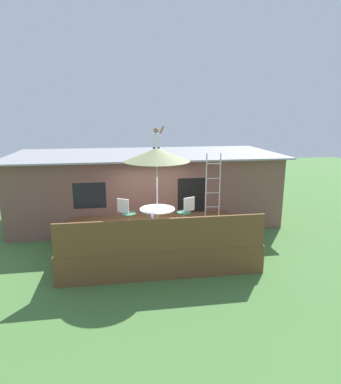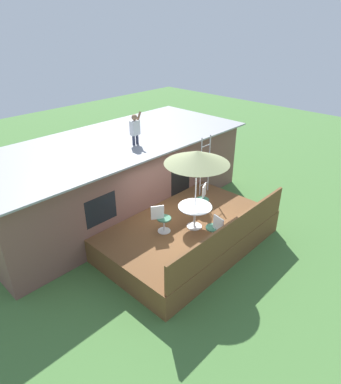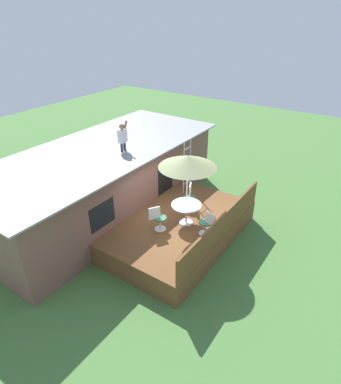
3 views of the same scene
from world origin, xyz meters
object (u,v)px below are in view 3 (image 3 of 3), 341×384
Objects in this scene: patio_umbrella at (188,162)px; person_figure at (123,135)px; patio_table at (186,209)px; patio_chair_right at (190,197)px; patio_chair_near at (207,223)px; patio_chair_left at (158,218)px; step_ladder at (187,166)px.

patio_umbrella is 3.05m from person_figure.
patio_chair_right is (0.95, 0.44, -0.13)m from patio_table.
patio_chair_near is (-0.22, -0.94, -1.89)m from patio_umbrella.
patio_table is 1.05m from patio_chair_right.
patio_table is 3.61m from person_figure.
patio_chair_left is at bearing 37.44° from patio_chair_near.
person_figure reaches higher than patio_table.
patio_chair_near is at bearing -33.97° from patio_chair_left.
patio_table is at bearing -0.00° from patio_chair_right.
step_ladder reaches higher than patio_chair_left.
patio_table is 1.76m from patio_umbrella.
step_ladder is 3.09m from patio_chair_left.
person_figure is at bearing 83.72° from patio_umbrella.
patio_chair_left is (-1.22, -2.47, -2.07)m from person_figure.
patio_chair_near is at bearing -103.44° from patio_umbrella.
patio_chair_left reaches higher than patio_table.
patio_chair_left and patio_chair_near have the same top height.
step_ladder is 3.22m from patio_chair_near.
patio_chair_near reaches higher than patio_table.
patio_table is 1.13× the size of patio_chair_near.
patio_umbrella reaches higher than patio_chair_left.
step_ladder is at bearing 45.44° from patio_chair_left.
patio_chair_right is (0.62, -2.59, -2.07)m from person_figure.
patio_chair_left is 1.85m from patio_chair_right.
patio_umbrella is 2.76× the size of patio_chair_right.
patio_chair_right and patio_chair_near have the same top height.
step_ladder reaches higher than patio_table.
patio_table is 1.13× the size of patio_chair_right.
step_ladder is at bearing -167.95° from patio_chair_right.
patio_chair_near is (-2.27, -2.20, -0.64)m from step_ladder.
patio_chair_right is at bearing 24.77° from patio_table.
patio_table is 1.06m from patio_chair_left.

